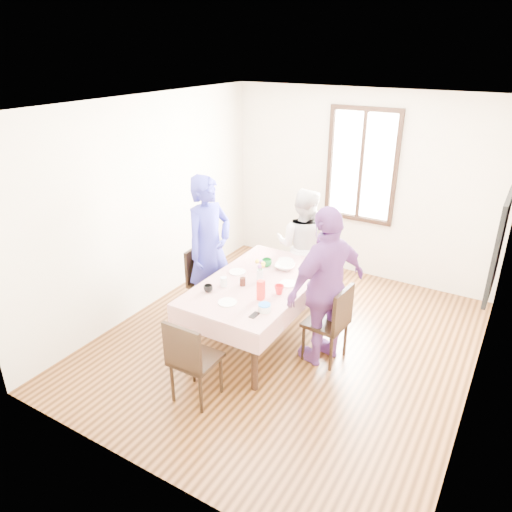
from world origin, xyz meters
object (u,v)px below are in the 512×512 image
at_px(dining_table, 258,311).
at_px(person_far, 303,246).
at_px(person_left, 209,249).
at_px(chair_right, 326,322).
at_px(chair_near, 196,359).
at_px(person_right, 326,287).
at_px(chair_far, 303,267).
at_px(chair_left, 209,283).

xyz_separation_m(dining_table, person_far, (0.00, 1.17, 0.41)).
height_order(person_left, person_far, person_left).
height_order(chair_right, chair_near, same).
relative_size(dining_table, person_right, 0.97).
relative_size(chair_right, chair_far, 1.00).
bearing_deg(chair_left, person_far, 136.48).
xyz_separation_m(dining_table, chair_far, (0.00, 1.19, 0.08)).
relative_size(person_far, person_right, 0.88).
bearing_deg(dining_table, chair_near, -90.00).
bearing_deg(chair_far, chair_left, 53.46).
relative_size(chair_left, person_right, 0.51).
bearing_deg(person_left, person_right, -83.16).
relative_size(chair_right, person_right, 0.51).
distance_m(chair_far, person_far, 0.33).
distance_m(chair_near, person_left, 1.64).
height_order(chair_right, person_left, person_left).
bearing_deg(person_right, chair_near, -9.45).
relative_size(dining_table, chair_near, 1.90).
bearing_deg(chair_far, dining_table, 92.05).
xyz_separation_m(chair_far, person_right, (0.80, -1.14, 0.43)).
height_order(chair_near, person_left, person_left).
xyz_separation_m(chair_right, person_right, (-0.02, -0.00, 0.43)).
xyz_separation_m(chair_left, person_left, (0.02, 0.00, 0.47)).
distance_m(chair_left, person_right, 1.68).
xyz_separation_m(dining_table, chair_right, (0.82, 0.05, 0.08)).
xyz_separation_m(chair_left, person_right, (1.62, -0.11, 0.43)).
height_order(person_far, person_right, person_right).
bearing_deg(dining_table, chair_far, 90.00).
height_order(chair_far, person_left, person_left).
relative_size(person_left, person_right, 1.04).
height_order(person_left, person_right, person_left).
distance_m(dining_table, chair_left, 0.84).
distance_m(chair_left, person_left, 0.47).
height_order(chair_far, person_right, person_right).
height_order(chair_right, chair_far, same).
height_order(chair_far, chair_near, same).
distance_m(chair_right, chair_far, 1.40).
distance_m(chair_left, person_far, 1.34).
xyz_separation_m(dining_table, chair_left, (-0.82, 0.16, 0.08)).
distance_m(chair_left, chair_far, 1.32).
xyz_separation_m(chair_near, person_left, (-0.80, 1.35, 0.47)).
height_order(dining_table, chair_right, chair_right).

